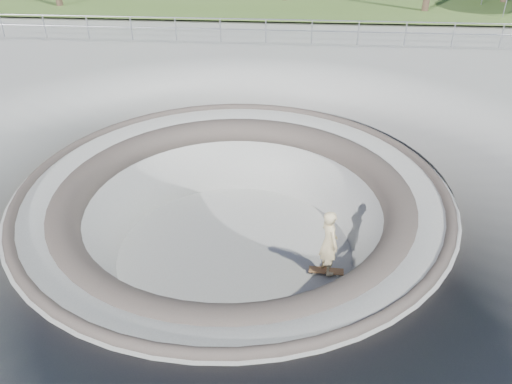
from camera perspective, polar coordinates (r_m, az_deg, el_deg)
ground at (r=11.99m, az=-2.60°, el=0.60°), size 180.00×180.00×0.00m
skate_bowl at (r=13.03m, az=-2.41°, el=-6.28°), size 14.00×14.00×4.10m
distant_hills at (r=68.65m, az=7.03°, el=20.65°), size 103.20×45.00×28.60m
safety_railing at (r=22.87m, az=1.13°, el=17.96°), size 25.00×0.06×1.03m
skateboard at (r=12.42m, az=8.03°, el=-8.91°), size 0.86×0.28×0.09m
skater at (r=11.87m, az=8.34°, el=-5.70°), size 0.64×0.74×1.72m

